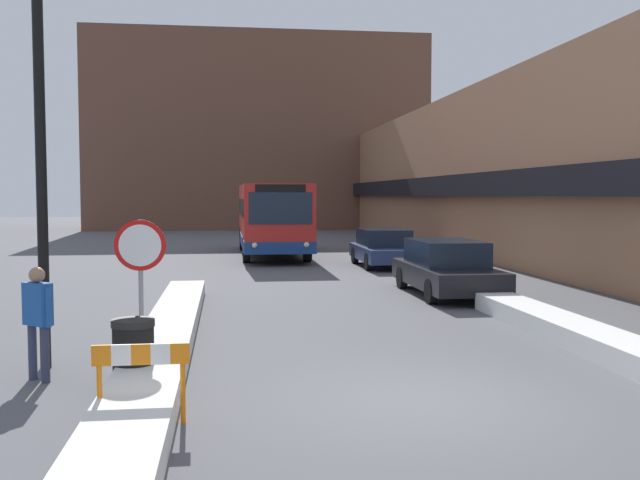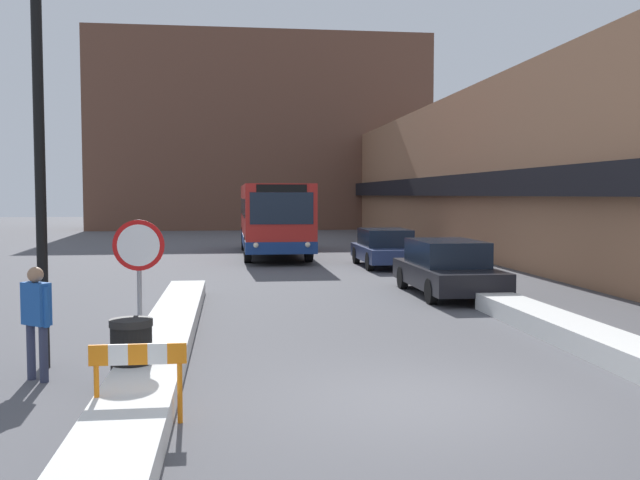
{
  "view_description": "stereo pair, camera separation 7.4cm",
  "coord_description": "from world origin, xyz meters",
  "px_view_note": "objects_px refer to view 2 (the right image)",
  "views": [
    {
      "loc": [
        -2.55,
        -8.65,
        2.65
      ],
      "look_at": [
        -0.44,
        7.43,
        1.62
      ],
      "focal_mm": 40.0,
      "sensor_mm": 36.0,
      "label": 1
    },
    {
      "loc": [
        -2.48,
        -8.66,
        2.65
      ],
      "look_at": [
        -0.44,
        7.43,
        1.62
      ],
      "focal_mm": 40.0,
      "sensor_mm": 36.0,
      "label": 2
    }
  ],
  "objects_px": {
    "parked_car_front": "(447,268)",
    "pedestrian": "(36,313)",
    "trash_bin": "(132,353)",
    "construction_barricade": "(138,367)",
    "street_lamp": "(56,81)",
    "city_bus": "(273,217)",
    "stop_sign": "(139,262)",
    "parked_car_middle": "(385,248)"
  },
  "relations": [
    {
      "from": "city_bus",
      "to": "stop_sign",
      "type": "distance_m",
      "value": 20.41
    },
    {
      "from": "parked_car_front",
      "to": "pedestrian",
      "type": "distance_m",
      "value": 11.41
    },
    {
      "from": "parked_car_middle",
      "to": "street_lamp",
      "type": "relative_size",
      "value": 0.6
    },
    {
      "from": "parked_car_middle",
      "to": "trash_bin",
      "type": "xyz_separation_m",
      "value": [
        -7.03,
        -15.76,
        -0.22
      ]
    },
    {
      "from": "stop_sign",
      "to": "pedestrian",
      "type": "relative_size",
      "value": 1.4
    },
    {
      "from": "street_lamp",
      "to": "pedestrian",
      "type": "height_order",
      "value": "street_lamp"
    },
    {
      "from": "city_bus",
      "to": "construction_barricade",
      "type": "bearing_deg",
      "value": -97.38
    },
    {
      "from": "parked_car_front",
      "to": "stop_sign",
      "type": "xyz_separation_m",
      "value": [
        -7.03,
        -7.3,
        0.92
      ]
    },
    {
      "from": "city_bus",
      "to": "trash_bin",
      "type": "relative_size",
      "value": 10.76
    },
    {
      "from": "city_bus",
      "to": "parked_car_front",
      "type": "distance_m",
      "value": 13.43
    },
    {
      "from": "city_bus",
      "to": "trash_bin",
      "type": "bearing_deg",
      "value": -98.72
    },
    {
      "from": "parked_car_front",
      "to": "parked_car_middle",
      "type": "xyz_separation_m",
      "value": [
        0.0,
        7.52,
        -0.02
      ]
    },
    {
      "from": "city_bus",
      "to": "stop_sign",
      "type": "height_order",
      "value": "city_bus"
    },
    {
      "from": "stop_sign",
      "to": "street_lamp",
      "type": "relative_size",
      "value": 0.32
    },
    {
      "from": "construction_barricade",
      "to": "trash_bin",
      "type": "bearing_deg",
      "value": 100.25
    },
    {
      "from": "street_lamp",
      "to": "city_bus",
      "type": "bearing_deg",
      "value": 77.31
    },
    {
      "from": "city_bus",
      "to": "trash_bin",
      "type": "distance_m",
      "value": 21.37
    },
    {
      "from": "parked_car_middle",
      "to": "pedestrian",
      "type": "bearing_deg",
      "value": -118.91
    },
    {
      "from": "trash_bin",
      "to": "construction_barricade",
      "type": "height_order",
      "value": "trash_bin"
    },
    {
      "from": "trash_bin",
      "to": "pedestrian",
      "type": "bearing_deg",
      "value": 158.75
    },
    {
      "from": "street_lamp",
      "to": "stop_sign",
      "type": "bearing_deg",
      "value": -16.92
    },
    {
      "from": "city_bus",
      "to": "stop_sign",
      "type": "bearing_deg",
      "value": -99.12
    },
    {
      "from": "city_bus",
      "to": "parked_car_middle",
      "type": "height_order",
      "value": "city_bus"
    },
    {
      "from": "stop_sign",
      "to": "street_lamp",
      "type": "bearing_deg",
      "value": 163.08
    },
    {
      "from": "parked_car_front",
      "to": "construction_barricade",
      "type": "relative_size",
      "value": 4.24
    },
    {
      "from": "parked_car_middle",
      "to": "trash_bin",
      "type": "height_order",
      "value": "parked_car_middle"
    },
    {
      "from": "parked_car_middle",
      "to": "trash_bin",
      "type": "distance_m",
      "value": 17.26
    },
    {
      "from": "stop_sign",
      "to": "street_lamp",
      "type": "height_order",
      "value": "street_lamp"
    },
    {
      "from": "parked_car_front",
      "to": "street_lamp",
      "type": "distance_m",
      "value": 11.36
    },
    {
      "from": "street_lamp",
      "to": "construction_barricade",
      "type": "relative_size",
      "value": 6.46
    },
    {
      "from": "pedestrian",
      "to": "parked_car_front",
      "type": "bearing_deg",
      "value": 82.14
    },
    {
      "from": "stop_sign",
      "to": "parked_car_front",
      "type": "bearing_deg",
      "value": 46.07
    },
    {
      "from": "construction_barricade",
      "to": "pedestrian",
      "type": "bearing_deg",
      "value": 127.73
    },
    {
      "from": "street_lamp",
      "to": "parked_car_front",
      "type": "bearing_deg",
      "value": 40.03
    },
    {
      "from": "street_lamp",
      "to": "pedestrian",
      "type": "distance_m",
      "value": 3.45
    },
    {
      "from": "pedestrian",
      "to": "city_bus",
      "type": "bearing_deg",
      "value": 116.98
    },
    {
      "from": "parked_car_front",
      "to": "pedestrian",
      "type": "bearing_deg",
      "value": -137.49
    },
    {
      "from": "pedestrian",
      "to": "construction_barricade",
      "type": "xyz_separation_m",
      "value": [
        1.67,
        -2.16,
        -0.31
      ]
    },
    {
      "from": "stop_sign",
      "to": "trash_bin",
      "type": "relative_size",
      "value": 2.4
    },
    {
      "from": "trash_bin",
      "to": "construction_barricade",
      "type": "xyz_separation_m",
      "value": [
        0.29,
        -1.62,
        0.19
      ]
    },
    {
      "from": "street_lamp",
      "to": "construction_barricade",
      "type": "height_order",
      "value": "street_lamp"
    },
    {
      "from": "pedestrian",
      "to": "parked_car_middle",
      "type": "bearing_deg",
      "value": 100.73
    }
  ]
}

